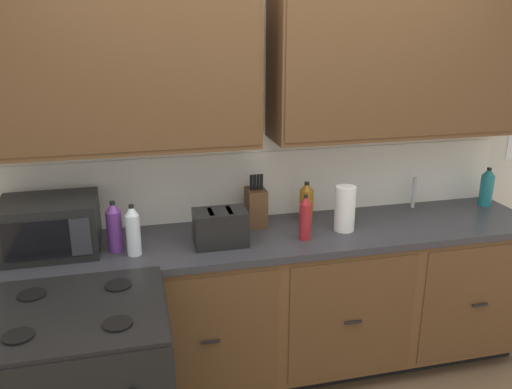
{
  "coord_description": "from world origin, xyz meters",
  "views": [
    {
      "loc": [
        -0.72,
        -2.35,
        2.07
      ],
      "look_at": [
        -0.09,
        0.27,
        1.17
      ],
      "focal_mm": 37.05,
      "sensor_mm": 36.0,
      "label": 1
    }
  ],
  "objects_px": {
    "bottle_red": "(305,218)",
    "bottle_teal": "(487,187)",
    "knife_block": "(256,206)",
    "bottle_clear": "(133,231)",
    "bottle_violet": "(114,227)",
    "toaster": "(220,228)",
    "paper_towel_roll": "(345,209)",
    "bottle_amber": "(306,202)",
    "microwave": "(50,226)"
  },
  "relations": [
    {
      "from": "knife_block",
      "to": "bottle_amber",
      "type": "relative_size",
      "value": 1.27
    },
    {
      "from": "bottle_teal",
      "to": "bottle_amber",
      "type": "relative_size",
      "value": 1.03
    },
    {
      "from": "bottle_violet",
      "to": "bottle_amber",
      "type": "xyz_separation_m",
      "value": [
        1.1,
        0.17,
        -0.01
      ]
    },
    {
      "from": "toaster",
      "to": "bottle_red",
      "type": "distance_m",
      "value": 0.46
    },
    {
      "from": "toaster",
      "to": "bottle_amber",
      "type": "bearing_deg",
      "value": 21.24
    },
    {
      "from": "knife_block",
      "to": "bottle_red",
      "type": "bearing_deg",
      "value": -51.13
    },
    {
      "from": "microwave",
      "to": "bottle_teal",
      "type": "distance_m",
      "value": 2.64
    },
    {
      "from": "toaster",
      "to": "bottle_clear",
      "type": "xyz_separation_m",
      "value": [
        -0.45,
        -0.03,
        0.04
      ]
    },
    {
      "from": "bottle_teal",
      "to": "bottle_amber",
      "type": "xyz_separation_m",
      "value": [
        -1.22,
        -0.0,
        -0.0
      ]
    },
    {
      "from": "toaster",
      "to": "paper_towel_roll",
      "type": "relative_size",
      "value": 1.08
    },
    {
      "from": "knife_block",
      "to": "bottle_clear",
      "type": "xyz_separation_m",
      "value": [
        -0.7,
        -0.25,
        0.02
      ]
    },
    {
      "from": "toaster",
      "to": "bottle_red",
      "type": "xyz_separation_m",
      "value": [
        0.46,
        -0.04,
        0.03
      ]
    },
    {
      "from": "knife_block",
      "to": "bottle_clear",
      "type": "height_order",
      "value": "knife_block"
    },
    {
      "from": "microwave",
      "to": "toaster",
      "type": "distance_m",
      "value": 0.87
    },
    {
      "from": "bottle_violet",
      "to": "bottle_amber",
      "type": "height_order",
      "value": "bottle_violet"
    },
    {
      "from": "knife_block",
      "to": "toaster",
      "type": "bearing_deg",
      "value": -137.89
    },
    {
      "from": "toaster",
      "to": "bottle_teal",
      "type": "distance_m",
      "value": 1.79
    },
    {
      "from": "bottle_violet",
      "to": "bottle_amber",
      "type": "bearing_deg",
      "value": 8.9
    },
    {
      "from": "bottle_red",
      "to": "bottle_amber",
      "type": "distance_m",
      "value": 0.27
    },
    {
      "from": "paper_towel_roll",
      "to": "bottle_clear",
      "type": "distance_m",
      "value": 1.17
    },
    {
      "from": "bottle_red",
      "to": "bottle_clear",
      "type": "relative_size",
      "value": 0.94
    },
    {
      "from": "bottle_violet",
      "to": "bottle_amber",
      "type": "distance_m",
      "value": 1.11
    },
    {
      "from": "microwave",
      "to": "bottle_amber",
      "type": "height_order",
      "value": "microwave"
    },
    {
      "from": "microwave",
      "to": "bottle_teal",
      "type": "relative_size",
      "value": 1.91
    },
    {
      "from": "toaster",
      "to": "knife_block",
      "type": "distance_m",
      "value": 0.34
    },
    {
      "from": "bottle_amber",
      "to": "toaster",
      "type": "bearing_deg",
      "value": -158.76
    },
    {
      "from": "toaster",
      "to": "bottle_teal",
      "type": "relative_size",
      "value": 1.12
    },
    {
      "from": "knife_block",
      "to": "bottle_red",
      "type": "height_order",
      "value": "knife_block"
    },
    {
      "from": "knife_block",
      "to": "bottle_violet",
      "type": "height_order",
      "value": "knife_block"
    },
    {
      "from": "bottle_violet",
      "to": "bottle_teal",
      "type": "bearing_deg",
      "value": 4.27
    },
    {
      "from": "bottle_amber",
      "to": "microwave",
      "type": "bearing_deg",
      "value": -175.85
    },
    {
      "from": "microwave",
      "to": "bottle_violet",
      "type": "height_order",
      "value": "microwave"
    },
    {
      "from": "bottle_red",
      "to": "bottle_teal",
      "type": "height_order",
      "value": "bottle_red"
    },
    {
      "from": "toaster",
      "to": "knife_block",
      "type": "bearing_deg",
      "value": 42.11
    },
    {
      "from": "bottle_red",
      "to": "bottle_violet",
      "type": "relative_size",
      "value": 0.94
    },
    {
      "from": "microwave",
      "to": "knife_block",
      "type": "height_order",
      "value": "knife_block"
    },
    {
      "from": "bottle_amber",
      "to": "knife_block",
      "type": "bearing_deg",
      "value": 178.0
    },
    {
      "from": "bottle_clear",
      "to": "toaster",
      "type": "bearing_deg",
      "value": 3.21
    },
    {
      "from": "microwave",
      "to": "bottle_red",
      "type": "distance_m",
      "value": 1.33
    },
    {
      "from": "microwave",
      "to": "bottle_clear",
      "type": "distance_m",
      "value": 0.43
    },
    {
      "from": "bottle_teal",
      "to": "bottle_violet",
      "type": "distance_m",
      "value": 2.32
    },
    {
      "from": "microwave",
      "to": "bottle_amber",
      "type": "xyz_separation_m",
      "value": [
        1.42,
        0.1,
        -0.02
      ]
    },
    {
      "from": "paper_towel_roll",
      "to": "bottle_clear",
      "type": "height_order",
      "value": "bottle_clear"
    },
    {
      "from": "bottle_red",
      "to": "bottle_clear",
      "type": "height_order",
      "value": "bottle_clear"
    },
    {
      "from": "knife_block",
      "to": "bottle_teal",
      "type": "relative_size",
      "value": 1.24
    },
    {
      "from": "bottle_teal",
      "to": "bottle_violet",
      "type": "height_order",
      "value": "bottle_violet"
    },
    {
      "from": "knife_block",
      "to": "bottle_amber",
      "type": "bearing_deg",
      "value": -2.0
    },
    {
      "from": "paper_towel_roll",
      "to": "bottle_red",
      "type": "relative_size",
      "value": 1.02
    },
    {
      "from": "bottle_amber",
      "to": "bottle_clear",
      "type": "bearing_deg",
      "value": -166.55
    },
    {
      "from": "toaster",
      "to": "paper_towel_roll",
      "type": "bearing_deg",
      "value": 2.55
    }
  ]
}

